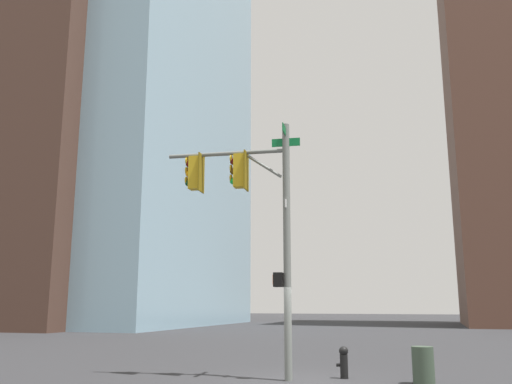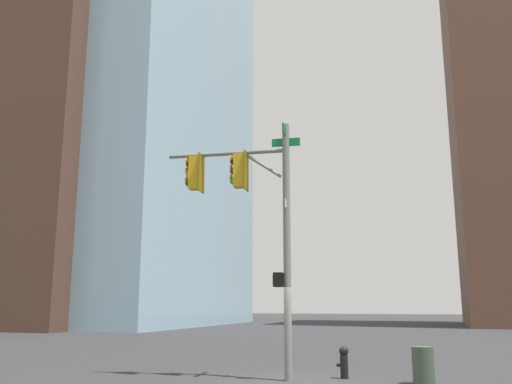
{
  "view_description": "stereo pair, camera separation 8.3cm",
  "coord_description": "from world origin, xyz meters",
  "views": [
    {
      "loc": [
        -3.57,
        15.1,
        2.05
      ],
      "look_at": [
        1.21,
        0.19,
        5.26
      ],
      "focal_mm": 38.29,
      "sensor_mm": 36.0,
      "label": 1
    },
    {
      "loc": [
        -3.65,
        15.07,
        2.05
      ],
      "look_at": [
        1.21,
        0.19,
        5.26
      ],
      "focal_mm": 38.29,
      "sensor_mm": 36.0,
      "label": 2
    }
  ],
  "objects": [
    {
      "name": "ground_plane",
      "position": [
        0.0,
        0.0,
        0.0
      ],
      "size": [
        200.0,
        200.0,
        0.0
      ],
      "primitive_type": "plane",
      "color": "#2D2D30"
    },
    {
      "name": "signal_pole_assembly",
      "position": [
        1.37,
        0.21,
        4.87
      ],
      "size": [
        4.01,
        1.19,
        7.27
      ],
      "rotation": [
        0.0,
        0.0,
        0.11
      ],
      "color": "slate",
      "rests_on": "ground_plane"
    },
    {
      "name": "fire_hydrant",
      "position": [
        -1.05,
        -0.81,
        0.47
      ],
      "size": [
        0.34,
        0.26,
        0.87
      ],
      "color": "black",
      "rests_on": "ground_plane"
    },
    {
      "name": "litter_bin",
      "position": [
        -3.2,
        -0.3,
        0.47
      ],
      "size": [
        0.56,
        0.56,
        0.95
      ],
      "primitive_type": "cylinder",
      "color": "#384738",
      "rests_on": "ground_plane"
    },
    {
      "name": "building_brick_nearside",
      "position": [
        32.81,
        -25.81,
        23.72
      ],
      "size": [
        20.68,
        15.71,
        47.43
      ],
      "primitive_type": "cube",
      "color": "#4C3328",
      "rests_on": "ground_plane"
    },
    {
      "name": "building_glass_tower",
      "position": [
        29.32,
        -32.98,
        31.63
      ],
      "size": [
        25.36,
        25.8,
        63.25
      ],
      "primitive_type": "cube",
      "color": "#8CB2C6",
      "rests_on": "ground_plane"
    }
  ]
}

